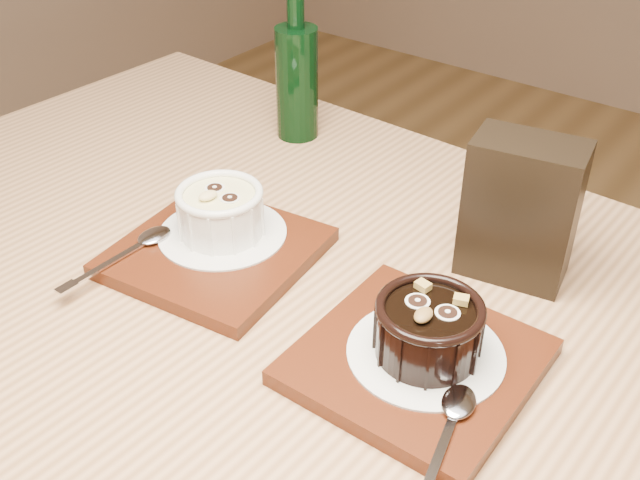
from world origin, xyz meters
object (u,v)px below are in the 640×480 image
at_px(tray_left, 216,252).
at_px(tray_right, 416,362).
at_px(ramekin_white, 220,210).
at_px(green_bottle, 297,79).
at_px(ramekin_dark, 428,327).
at_px(condiment_stand, 521,210).
at_px(table, 294,407).

relative_size(tray_left, tray_right, 1.00).
xyz_separation_m(tray_left, ramekin_white, (-0.01, 0.02, 0.04)).
height_order(tray_left, green_bottle, green_bottle).
distance_m(ramekin_white, tray_right, 0.25).
distance_m(tray_left, ramekin_dark, 0.25).
xyz_separation_m(tray_right, ramekin_dark, (0.00, 0.01, 0.04)).
bearing_deg(ramekin_dark, ramekin_white, 169.13).
distance_m(ramekin_dark, condiment_stand, 0.17).
xyz_separation_m(ramekin_white, condiment_stand, (0.25, 0.14, 0.03)).
height_order(tray_right, green_bottle, green_bottle).
bearing_deg(ramekin_dark, tray_left, 173.61).
distance_m(ramekin_white, condiment_stand, 0.29).
bearing_deg(green_bottle, condiment_stand, -16.66).
height_order(table, tray_left, tray_left).
bearing_deg(table, green_bottle, 127.94).
relative_size(ramekin_dark, green_bottle, 0.44).
distance_m(ramekin_white, ramekin_dark, 0.26).
xyz_separation_m(table, condiment_stand, (0.11, 0.20, 0.16)).
bearing_deg(table, ramekin_white, 156.01).
bearing_deg(table, tray_left, 162.06).
xyz_separation_m(ramekin_white, ramekin_dark, (0.25, -0.03, 0.00)).
height_order(tray_left, tray_right, same).
relative_size(table, ramekin_dark, 13.99).
bearing_deg(ramekin_white, ramekin_dark, 5.34).
distance_m(condiment_stand, green_bottle, 0.37).
bearing_deg(table, condiment_stand, 61.40).
bearing_deg(condiment_stand, tray_left, -146.64).
bearing_deg(tray_left, green_bottle, 112.09).
height_order(ramekin_white, green_bottle, green_bottle).
bearing_deg(tray_right, condiment_stand, 89.12).
xyz_separation_m(ramekin_dark, green_bottle, (-0.35, 0.27, 0.03)).
height_order(ramekin_white, condiment_stand, condiment_stand).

